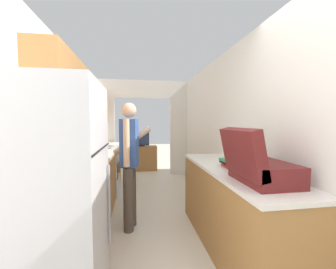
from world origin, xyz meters
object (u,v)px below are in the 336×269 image
range_oven (102,170)px  tv_cabinet (141,158)px  refrigerator (50,202)px  television (140,139)px  person (130,162)px  book_stack (234,163)px  suitcase (256,165)px

range_oven → tv_cabinet: 2.02m
refrigerator → tv_cabinet: size_ratio=1.82×
range_oven → television: television is taller
person → tv_cabinet: (0.22, 3.34, -0.55)m
refrigerator → person: size_ratio=1.02×
book_stack → television: bearing=103.5°
suitcase → television: size_ratio=1.11×
refrigerator → range_oven: bearing=91.2°
person → tv_cabinet: size_ratio=1.78×
book_stack → tv_cabinet: (-0.94, 3.96, -0.61)m
refrigerator → person: 1.29m
person → book_stack: bearing=-105.9°
book_stack → television: television is taller
tv_cabinet → range_oven: bearing=-113.5°
book_stack → television: size_ratio=0.63×
refrigerator → book_stack: bearing=18.2°
range_oven → book_stack: size_ratio=3.39×
suitcase → tv_cabinet: 4.65m
tv_cabinet → television: 0.56m
suitcase → tv_cabinet: (-0.86, 4.51, -0.71)m
suitcase → tv_cabinet: size_ratio=0.59×
range_oven → suitcase: size_ratio=1.91×
suitcase → book_stack: suitcase is taller
book_stack → tv_cabinet: bearing=103.3°
range_oven → suitcase: suitcase is taller
range_oven → television: (0.80, 1.81, 0.45)m
range_oven → suitcase: 3.20m
book_stack → suitcase: bearing=-98.3°
refrigerator → television: 4.54m
range_oven → suitcase: (1.66, -2.66, 0.60)m
person → book_stack: (1.16, -0.63, 0.07)m
tv_cabinet → book_stack: bearing=-76.7°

